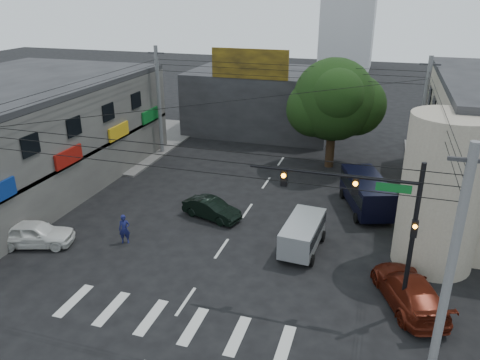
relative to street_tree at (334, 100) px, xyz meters
The scene contains 17 objects.
ground 18.30m from the street_tree, 103.24° to the right, with size 160.00×160.00×0.00m, color black.
sidewalk_far_left 22.67m from the street_tree, behind, with size 16.00×16.00×0.15m, color #514F4C.
building_left 24.68m from the street_tree, 153.43° to the right, with size 14.00×24.00×7.00m, color #494744.
corner_column 14.84m from the street_tree, 61.70° to the right, with size 4.00×4.00×8.00m, color gray.
building_far 12.29m from the street_tree, 131.63° to the left, with size 14.00×10.00×6.00m, color #232326.
billboard 9.17m from the street_tree, 152.86° to the left, with size 7.00×0.30×2.60m, color olive.
street_tree is the anchor object (origin of this frame).
traffic_gantry 18.42m from the street_tree, 78.01° to the right, with size 7.10×0.35×7.20m.
utility_pole_near_right 22.48m from the street_tree, 73.18° to the right, with size 0.32×0.32×9.20m, color #59595B.
utility_pole_far_left 14.56m from the street_tree, behind, with size 0.32×0.32×9.20m, color #59595B.
utility_pole_far_right 6.63m from the street_tree, ahead, with size 0.32×0.32×9.20m, color #59595B.
dark_sedan 13.88m from the street_tree, 116.76° to the right, with size 4.06×2.40×1.26m, color black.
white_compact 23.19m from the street_tree, 128.54° to the right, with size 4.60×2.95×1.46m, color white.
maroon_sedan 18.70m from the street_tree, 71.35° to the right, with size 3.90×5.55×1.49m, color #51170B.
silver_minivan 14.54m from the street_tree, 88.80° to the right, with size 1.98×4.20×1.76m, color #919498, non-canonical shape.
navy_van 9.26m from the street_tree, 66.23° to the right, with size 3.77×5.87×2.20m, color black, non-canonical shape.
traffic_officer 19.15m from the street_tree, 120.60° to the right, with size 0.74×0.62×1.72m, color #16194D.
Camera 1 is at (7.75, -19.35, 13.42)m, focal length 35.00 mm.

